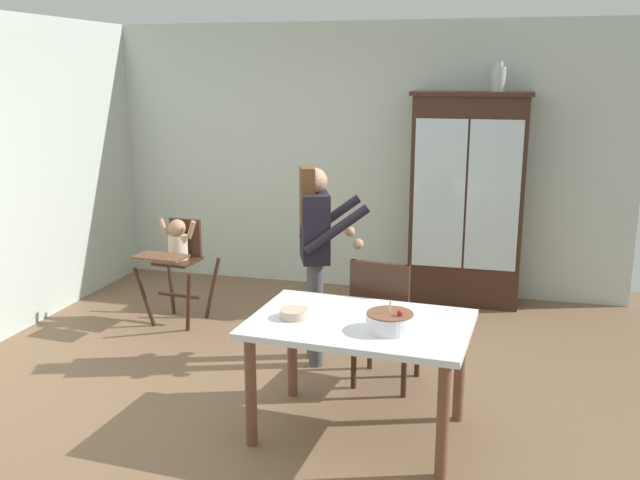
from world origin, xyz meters
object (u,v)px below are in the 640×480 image
Objects in this scene: dining_chair_far_side at (383,315)px; serving_bowl at (294,313)px; birthday_cake at (390,322)px; china_cabinet at (467,199)px; ceramic_vase at (498,78)px; adult_person at (316,241)px; dining_table at (359,337)px; high_chair_with_toddler at (178,252)px.

serving_bowl is at bearing 65.88° from dining_chair_far_side.
dining_chair_far_side reaches higher than birthday_cake.
serving_bowl is (-0.87, -2.84, -0.26)m from china_cabinet.
china_cabinet is at bearing -179.07° from ceramic_vase.
ceramic_vase is 2.48m from adult_person.
dining_table is 0.28m from birthday_cake.
birthday_cake is 0.61m from serving_bowl.
high_chair_with_toddler is 2.24m from serving_bowl.
high_chair_with_toddler is at bearing 141.76° from dining_table.
birthday_cake reaches higher than serving_bowl.
ceramic_vase is at bearing -55.74° from adult_person.
ceramic_vase is 3.26m from dining_table.
dining_table is 4.94× the size of birthday_cake.
china_cabinet is 1.47× the size of dining_table.
ceramic_vase reaches higher than adult_person.
birthday_cake is at bearing -29.04° from dining_table.
china_cabinet is 11.31× the size of serving_bowl.
high_chair_with_toddler is 3.39× the size of birthday_cake.
high_chair_with_toddler is 1.55m from adult_person.
high_chair_with_toddler is 2.50m from dining_table.
birthday_cake is at bearing -6.11° from serving_bowl.
high_chair_with_toddler is 0.99× the size of dining_chair_far_side.
birthday_cake is 0.29× the size of dining_chair_far_side.
china_cabinet reaches higher than adult_person.
ceramic_vase is 0.28× the size of dining_chair_far_side.
adult_person is 1.09m from serving_bowl.
serving_bowl is (1.56, -1.60, 0.11)m from high_chair_with_toddler.
ceramic_vase reaches higher than birthday_cake.
ceramic_vase is 3.25m from birthday_cake.
birthday_cake reaches higher than dining_table.
dining_chair_far_side is at bearing -141.75° from adult_person.
dining_chair_far_side is at bearing 58.30° from serving_bowl.
ceramic_vase is 3.30m from high_chair_with_toddler.
ceramic_vase is 0.18× the size of adult_person.
china_cabinet reaches higher than high_chair_with_toddler.
dining_table is at bearing -172.29° from adult_person.
birthday_cake is at bearing -32.79° from high_chair_with_toddler.
adult_person is 1.36m from birthday_cake.
china_cabinet reaches higher than dining_chair_far_side.
dining_chair_far_side is at bearing -107.28° from ceramic_vase.
ceramic_vase reaches higher than dining_table.
birthday_cake is at bearing -99.70° from ceramic_vase.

